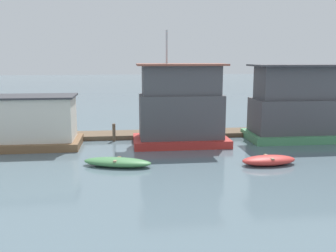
# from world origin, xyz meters

# --- Properties ---
(ground_plane) EXTENTS (200.00, 200.00, 0.00)m
(ground_plane) POSITION_xyz_m (0.00, 0.00, 0.00)
(ground_plane) COLOR slate
(dock_walkway) EXTENTS (33.80, 2.10, 0.30)m
(dock_walkway) POSITION_xyz_m (0.00, 2.60, 0.15)
(dock_walkway) COLOR brown
(dock_walkway) RESTS_ON ground_plane
(houseboat_brown) EXTENTS (6.16, 3.45, 3.28)m
(houseboat_brown) POSITION_xyz_m (-8.60, 0.21, 1.56)
(houseboat_brown) COLOR brown
(houseboat_brown) RESTS_ON ground_plane
(houseboat_red) EXTENTS (6.12, 3.30, 7.29)m
(houseboat_red) POSITION_xyz_m (0.93, -0.15, 2.38)
(houseboat_red) COLOR red
(houseboat_red) RESTS_ON ground_plane
(houseboat_green) EXTENTS (7.43, 3.55, 5.15)m
(houseboat_green) POSITION_xyz_m (9.43, 0.46, 2.34)
(houseboat_green) COLOR #4C9360
(houseboat_green) RESTS_ON ground_plane
(dinghy_green) EXTENTS (3.81, 2.12, 0.45)m
(dinghy_green) POSITION_xyz_m (-3.10, -4.74, 0.23)
(dinghy_green) COLOR #47844C
(dinghy_green) RESTS_ON ground_plane
(dinghy_red) EXTENTS (3.01, 1.39, 0.51)m
(dinghy_red) POSITION_xyz_m (4.88, -5.38, 0.25)
(dinghy_red) COLOR red
(dinghy_red) RESTS_ON ground_plane
(mooring_post_near_left) EXTENTS (0.29, 0.29, 1.54)m
(mooring_post_near_left) POSITION_xyz_m (3.88, 1.30, 0.77)
(mooring_post_near_left) COLOR brown
(mooring_post_near_left) RESTS_ON ground_plane
(mooring_post_near_right) EXTENTS (0.21, 0.21, 1.21)m
(mooring_post_near_right) POSITION_xyz_m (-3.43, 1.30, 0.60)
(mooring_post_near_right) COLOR brown
(mooring_post_near_right) RESTS_ON ground_plane
(mooring_post_far_left) EXTENTS (0.22, 0.22, 1.72)m
(mooring_post_far_left) POSITION_xyz_m (0.81, 1.30, 0.86)
(mooring_post_far_left) COLOR brown
(mooring_post_far_left) RESTS_ON ground_plane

